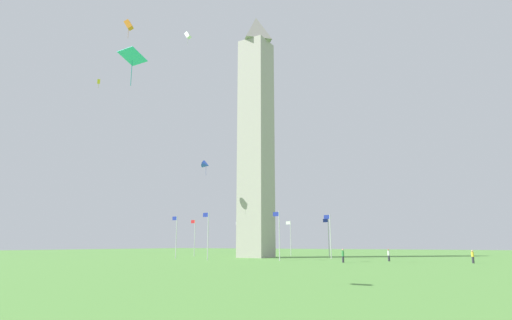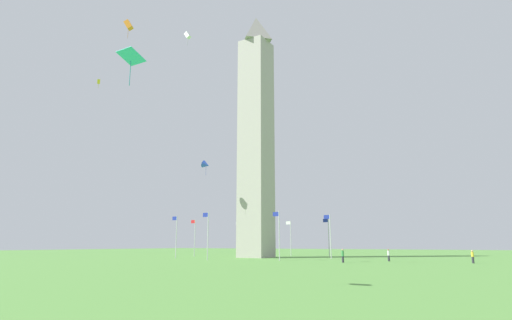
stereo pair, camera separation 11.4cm
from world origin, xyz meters
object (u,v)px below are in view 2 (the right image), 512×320
obelisk_monument (256,130)px  person_green_shirt (343,256)px  flagpole_sw (328,235)px  person_white_shirt (389,255)px  flagpole_e (208,233)px  kite_blue_delta (206,165)px  flagpole_se (279,233)px  kite_white_box (188,35)px  flagpole_n (195,236)px  kite_cyan_diamond (131,57)px  person_yellow_shirt (473,257)px  flagpole_ne (176,235)px  kite_yellow_box (99,82)px  flagpole_s (330,234)px  kite_orange_box (129,25)px  flagpole_nw (240,236)px  flagpole_w (290,236)px

obelisk_monument → person_green_shirt: 32.74m
obelisk_monument → flagpole_sw: 24.40m
person_green_shirt → obelisk_monument: bearing=14.1°
person_white_shirt → obelisk_monument: bearing=-16.4°
flagpole_sw → person_green_shirt: flagpole_sw is taller
flagpole_e → kite_blue_delta: (5.77, -6.56, 12.34)m
flagpole_se → kite_white_box: bearing=75.3°
flagpole_n → kite_cyan_diamond: 61.71m
person_white_shirt → kite_cyan_diamond: kite_cyan_diamond is taller
person_yellow_shirt → kite_blue_delta: (40.98, 2.88, 15.54)m
kite_white_box → obelisk_monument: bearing=-78.2°
flagpole_e → person_yellow_shirt: size_ratio=4.43×
flagpole_ne → kite_blue_delta: (-4.35, -2.37, 12.34)m
kite_yellow_box → person_white_shirt: bearing=-153.0°
flagpole_ne → person_green_shirt: 30.68m
flagpole_e → flagpole_ne: bearing=-22.5°
flagpole_ne → obelisk_monument: bearing=-135.2°
flagpole_ne → flagpole_s: (-24.42, -10.11, 0.00)m
flagpole_s → kite_orange_box: bearing=62.2°
flagpole_e → flagpole_nw: size_ratio=1.00×
kite_cyan_diamond → kite_blue_delta: bearing=-57.1°
flagpole_n → person_yellow_shirt: 49.86m
obelisk_monument → kite_yellow_box: 29.17m
flagpole_se → kite_orange_box: 36.21m
person_green_shirt → kite_blue_delta: size_ratio=0.66×
flagpole_se → kite_yellow_box: size_ratio=4.53×
kite_orange_box → flagpole_sw: bearing=-106.3°
flagpole_se → flagpole_nw: bearing=-45.0°
person_white_shirt → flagpole_s: bearing=-28.6°
kite_cyan_diamond → kite_blue_delta: size_ratio=0.75×
obelisk_monument → kite_orange_box: 31.52m
flagpole_se → kite_yellow_box: kite_yellow_box is taller
obelisk_monument → person_white_shirt: obelisk_monument is taller
flagpole_e → flagpole_s: bearing=-135.0°
person_white_shirt → kite_blue_delta: bearing=0.0°
obelisk_monument → kite_orange_box: obelisk_monument is taller
flagpole_w → kite_blue_delta: size_ratio=2.68×
kite_blue_delta → flagpole_ne: bearing=28.6°
flagpole_w → person_green_shirt: size_ratio=4.09×
flagpole_w → kite_cyan_diamond: 67.95m
flagpole_ne → person_yellow_shirt: flagpole_ne is taller
flagpole_n → obelisk_monument: bearing=180.0°
flagpole_sw → kite_blue_delta: kite_blue_delta is taller
flagpole_e → kite_blue_delta: kite_blue_delta is taller
flagpole_w → person_green_shirt: (-20.37, 25.85, -3.13)m
kite_orange_box → flagpole_w: bearing=-92.3°
kite_white_box → flagpole_w: bearing=-82.2°
obelisk_monument → flagpole_w: size_ratio=6.54×
flagpole_nw → kite_blue_delta: 22.14m
flagpole_e → kite_yellow_box: bearing=33.3°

